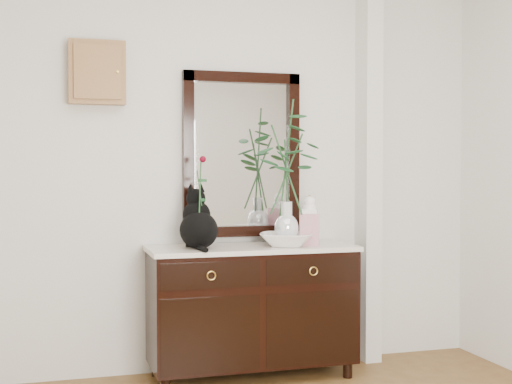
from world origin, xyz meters
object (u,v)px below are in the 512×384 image
object	(u,v)px
lotus_bowl	(287,240)
ginger_jar	(310,220)
sideboard	(252,304)
cat	(199,218)

from	to	relation	value
lotus_bowl	ginger_jar	distance (m)	0.20
lotus_bowl	ginger_jar	size ratio (longest dim) A/B	1.04
sideboard	ginger_jar	bearing A→B (deg)	-10.03
sideboard	lotus_bowl	xyz separation A→B (m)	(0.21, -0.07, 0.42)
sideboard	lotus_bowl	bearing A→B (deg)	-19.14
sideboard	ginger_jar	xyz separation A→B (m)	(0.37, -0.07, 0.54)
sideboard	cat	distance (m)	0.67
lotus_bowl	cat	bearing A→B (deg)	176.11
lotus_bowl	sideboard	bearing A→B (deg)	160.86
lotus_bowl	ginger_jar	bearing A→B (deg)	2.71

